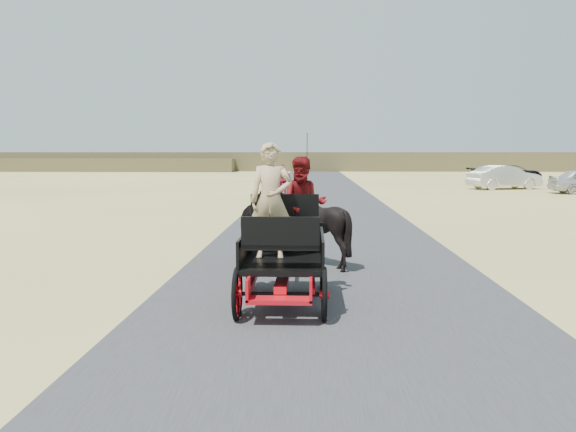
{
  "coord_description": "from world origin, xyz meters",
  "views": [
    {
      "loc": [
        -0.35,
        -11.07,
        2.36
      ],
      "look_at": [
        -0.79,
        -0.85,
        1.2
      ],
      "focal_mm": 35.0,
      "sensor_mm": 36.0,
      "label": 1
    }
  ],
  "objects_px": {
    "car_b": "(504,177)",
    "car_c": "(499,176)",
    "horse_right": "(317,225)",
    "horse_left": "(265,225)",
    "car_d": "(513,173)",
    "carriage": "(284,281)",
    "pedestrian": "(283,180)"
  },
  "relations": [
    {
      "from": "car_b",
      "to": "car_c",
      "type": "bearing_deg",
      "value": -32.31
    },
    {
      "from": "horse_right",
      "to": "car_b",
      "type": "bearing_deg",
      "value": -116.0
    },
    {
      "from": "horse_left",
      "to": "car_d",
      "type": "bearing_deg",
      "value": -116.31
    },
    {
      "from": "carriage",
      "to": "car_b",
      "type": "xyz_separation_m",
      "value": [
        12.86,
        28.25,
        0.41
      ]
    },
    {
      "from": "horse_right",
      "to": "car_b",
      "type": "height_order",
      "value": "horse_right"
    },
    {
      "from": "horse_left",
      "to": "horse_right",
      "type": "height_order",
      "value": "horse_right"
    },
    {
      "from": "pedestrian",
      "to": "car_b",
      "type": "height_order",
      "value": "pedestrian"
    },
    {
      "from": "horse_right",
      "to": "car_d",
      "type": "distance_m",
      "value": 39.26
    },
    {
      "from": "carriage",
      "to": "car_b",
      "type": "bearing_deg",
      "value": 65.52
    },
    {
      "from": "horse_left",
      "to": "car_b",
      "type": "relative_size",
      "value": 0.43
    },
    {
      "from": "pedestrian",
      "to": "car_c",
      "type": "relative_size",
      "value": 0.38
    },
    {
      "from": "carriage",
      "to": "car_b",
      "type": "height_order",
      "value": "car_b"
    },
    {
      "from": "horse_left",
      "to": "car_c",
      "type": "xyz_separation_m",
      "value": [
        14.79,
        30.39,
        -0.19
      ]
    },
    {
      "from": "carriage",
      "to": "horse_left",
      "type": "height_order",
      "value": "horse_left"
    },
    {
      "from": "car_d",
      "to": "carriage",
      "type": "bearing_deg",
      "value": 138.81
    },
    {
      "from": "carriage",
      "to": "car_d",
      "type": "height_order",
      "value": "car_d"
    },
    {
      "from": "horse_right",
      "to": "car_c",
      "type": "distance_m",
      "value": 33.33
    },
    {
      "from": "car_c",
      "to": "horse_left",
      "type": "bearing_deg",
      "value": 147.03
    },
    {
      "from": "car_b",
      "to": "car_c",
      "type": "height_order",
      "value": "car_b"
    },
    {
      "from": "car_c",
      "to": "car_b",
      "type": "bearing_deg",
      "value": 158.01
    },
    {
      "from": "horse_left",
      "to": "car_c",
      "type": "height_order",
      "value": "horse_left"
    },
    {
      "from": "horse_left",
      "to": "horse_right",
      "type": "distance_m",
      "value": 1.1
    },
    {
      "from": "car_b",
      "to": "car_c",
      "type": "xyz_separation_m",
      "value": [
        1.37,
        5.14,
        -0.12
      ]
    },
    {
      "from": "horse_right",
      "to": "pedestrian",
      "type": "distance_m",
      "value": 19.34
    },
    {
      "from": "car_b",
      "to": "car_c",
      "type": "relative_size",
      "value": 1.04
    },
    {
      "from": "car_b",
      "to": "horse_left",
      "type": "bearing_deg",
      "value": 134.67
    },
    {
      "from": "car_c",
      "to": "horse_right",
      "type": "bearing_deg",
      "value": 148.73
    },
    {
      "from": "horse_right",
      "to": "car_d",
      "type": "relative_size",
      "value": 0.36
    },
    {
      "from": "horse_right",
      "to": "pedestrian",
      "type": "xyz_separation_m",
      "value": [
        -1.72,
        19.26,
        0.01
      ]
    },
    {
      "from": "horse_right",
      "to": "car_d",
      "type": "bearing_deg",
      "value": -114.87
    },
    {
      "from": "pedestrian",
      "to": "car_c",
      "type": "xyz_separation_m",
      "value": [
        15.41,
        11.13,
        -0.21
      ]
    },
    {
      "from": "carriage",
      "to": "pedestrian",
      "type": "height_order",
      "value": "pedestrian"
    }
  ]
}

